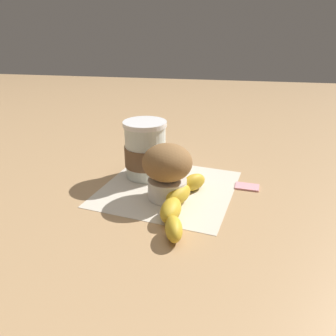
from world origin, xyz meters
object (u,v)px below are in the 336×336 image
object	(u,v)px
muffin	(167,169)
sugar_packet	(247,186)
banana	(179,202)
coffee_cup	(146,151)

from	to	relation	value
muffin	sugar_packet	world-z (taller)	muffin
muffin	banana	world-z (taller)	muffin
muffin	coffee_cup	bearing A→B (deg)	125.64
coffee_cup	muffin	xyz separation A→B (m)	(0.07, -0.09, 0.00)
coffee_cup	muffin	world-z (taller)	coffee_cup
coffee_cup	banana	xyz separation A→B (m)	(0.10, -0.14, -0.04)
coffee_cup	muffin	bearing A→B (deg)	-54.36
banana	coffee_cup	bearing A→B (deg)	124.39
banana	sugar_packet	distance (m)	0.18
coffee_cup	banana	bearing A→B (deg)	-55.61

